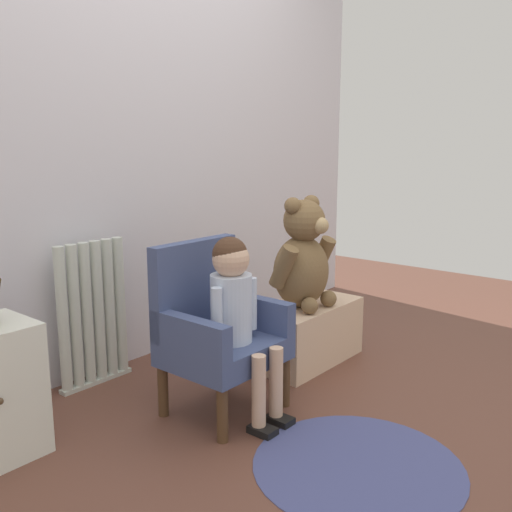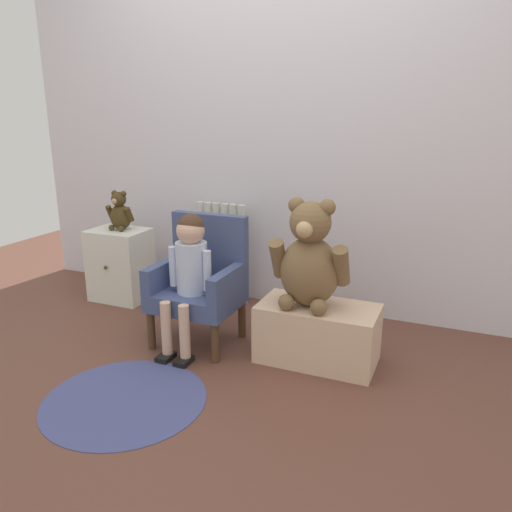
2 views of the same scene
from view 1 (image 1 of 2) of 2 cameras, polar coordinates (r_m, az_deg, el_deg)
The scene contains 8 objects.
ground_plane at distance 2.38m, azimuth 10.13°, elevation -16.91°, with size 6.00×6.00×0.00m, color brown.
back_wall at distance 2.97m, azimuth -12.19°, elevation 12.61°, with size 3.80×0.05×2.40m, color silver.
radiator at distance 2.76m, azimuth -15.99°, elevation -5.62°, with size 0.37×0.05×0.68m.
child_armchair at distance 2.41m, azimuth -4.05°, elevation -7.22°, with size 0.46×0.40×0.71m.
child_figure at distance 2.30m, azimuth -2.03°, elevation -4.52°, with size 0.25×0.35×0.75m.
low_bench at distance 2.99m, azimuth 4.98°, elevation -7.62°, with size 0.61×0.33×0.31m, color beige.
large_teddy_bear at distance 2.83m, azimuth 4.69°, elevation -0.30°, with size 0.40×0.28×0.56m.
floor_rug at distance 2.17m, azimuth 10.16°, elevation -19.91°, with size 0.74×0.74×0.01m, color #43487D.
Camera 1 is at (-1.85, -1.01, 1.12)m, focal length 40.00 mm.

